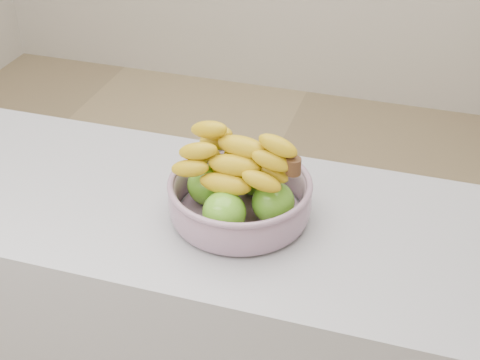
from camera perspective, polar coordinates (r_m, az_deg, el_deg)
name	(u,v)px	position (r m, az deg, el deg)	size (l,w,h in m)	color
ground	(193,316)	(2.60, -4.03, -11.53)	(4.00, 4.00, 0.00)	#93805A
counter	(128,320)	(1.98, -9.51, -11.68)	(2.00, 0.60, 0.90)	#A2A2AA
fruit_bowl	(240,192)	(1.54, -0.01, -1.03)	(0.33, 0.33, 0.21)	#A6AEC7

